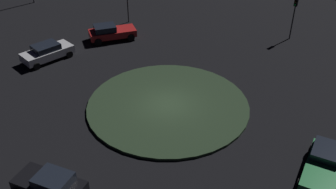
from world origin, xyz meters
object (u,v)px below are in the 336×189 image
object	(u,v)px
car_green	(323,165)
car_black	(51,185)
traffic_light_northwest	(295,9)
car_silver	(47,52)
car_red	(111,32)

from	to	relation	value
car_green	car_black	size ratio (longest dim) A/B	1.12
car_green	car_black	world-z (taller)	car_black
traffic_light_northwest	car_black	bearing A→B (deg)	3.58
car_green	car_black	bearing A→B (deg)	-55.80
car_green	car_silver	size ratio (longest dim) A/B	1.04
car_black	traffic_light_northwest	size ratio (longest dim) A/B	1.00
car_black	car_silver	size ratio (longest dim) A/B	0.93
car_green	car_black	xyz separation A→B (m)	(2.98, -14.87, 0.08)
car_black	car_silver	xyz separation A→B (m)	(-15.14, -5.72, 0.00)
car_red	car_black	distance (m)	19.80
car_green	car_silver	distance (m)	23.91
car_red	traffic_light_northwest	xyz separation A→B (m)	(-1.80, 17.30, 2.19)
car_red	car_silver	distance (m)	6.55
car_green	traffic_light_northwest	distance (m)	18.78
car_red	traffic_light_northwest	distance (m)	17.53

